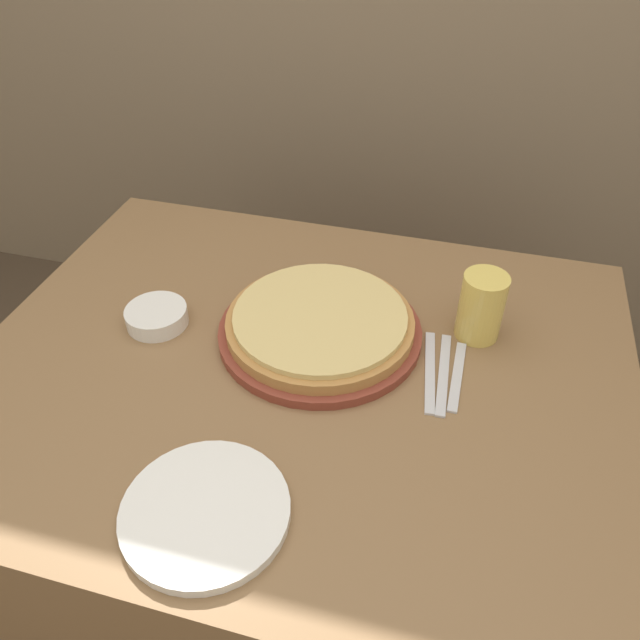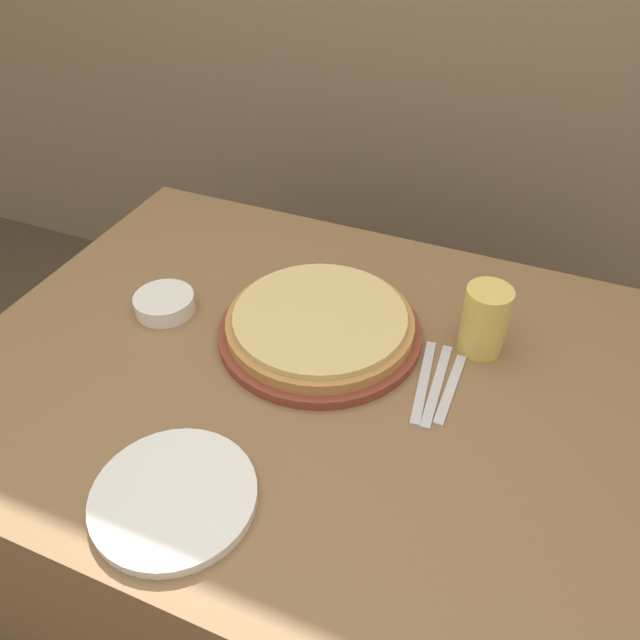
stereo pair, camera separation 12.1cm
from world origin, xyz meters
name	(u,v)px [view 2 (the right image)]	position (x,y,z in m)	size (l,w,h in m)	color
ground_plane	(301,558)	(0.00, 0.00, 0.00)	(12.00, 12.00, 0.00)	#473828
dining_table	(298,476)	(0.00, 0.00, 0.36)	(1.24, 0.99, 0.72)	olive
pizza_on_board	(320,325)	(0.02, 0.09, 0.74)	(0.40, 0.40, 0.06)	brown
beer_glass	(485,317)	(0.32, 0.18, 0.79)	(0.09, 0.09, 0.14)	#E5C65B
dinner_plate	(174,497)	(-0.04, -0.35, 0.73)	(0.25, 0.25, 0.02)	white
side_bowl	(165,303)	(-0.31, 0.04, 0.73)	(0.12, 0.12, 0.04)	white
fork	(424,381)	(0.24, 0.04, 0.72)	(0.05, 0.22, 0.00)	silver
dinner_knife	(437,385)	(0.27, 0.04, 0.72)	(0.03, 0.22, 0.00)	silver
spoon	(450,389)	(0.29, 0.04, 0.72)	(0.02, 0.18, 0.00)	silver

